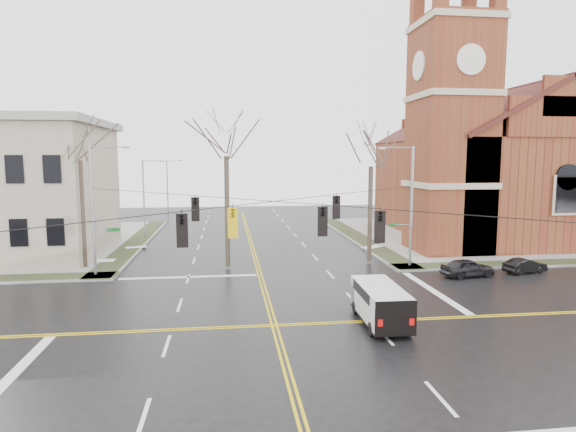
{
  "coord_description": "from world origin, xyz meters",
  "views": [
    {
      "loc": [
        -2.22,
        -22.99,
        8.27
      ],
      "look_at": [
        1.45,
        6.0,
        4.75
      ],
      "focal_mm": 30.0,
      "sensor_mm": 36.0,
      "label": 1
    }
  ],
  "objects": [
    {
      "name": "ground",
      "position": [
        0.0,
        0.0,
        0.0
      ],
      "size": [
        120.0,
        120.0,
        0.0
      ],
      "primitive_type": "plane",
      "color": "black",
      "rests_on": "ground"
    },
    {
      "name": "sidewalks",
      "position": [
        0.0,
        0.0,
        0.08
      ],
      "size": [
        80.0,
        80.0,
        0.17
      ],
      "color": "gray",
      "rests_on": "ground"
    },
    {
      "name": "road_markings",
      "position": [
        0.0,
        0.0,
        0.01
      ],
      "size": [
        100.0,
        100.0,
        0.01
      ],
      "color": "gold",
      "rests_on": "ground"
    },
    {
      "name": "church",
      "position": [
        24.76,
        24.78,
        8.43
      ],
      "size": [
        24.28,
        27.48,
        27.5
      ],
      "color": "maroon",
      "rests_on": "ground"
    },
    {
      "name": "signal_pole_ne",
      "position": [
        11.32,
        11.5,
        4.95
      ],
      "size": [
        2.75,
        0.22,
        9.0
      ],
      "color": "gray",
      "rests_on": "ground"
    },
    {
      "name": "signal_pole_nw",
      "position": [
        -11.32,
        11.5,
        4.95
      ],
      "size": [
        2.75,
        0.22,
        9.0
      ],
      "color": "gray",
      "rests_on": "ground"
    },
    {
      "name": "span_wires",
      "position": [
        0.0,
        0.0,
        6.2
      ],
      "size": [
        23.02,
        23.02,
        0.03
      ],
      "color": "black",
      "rests_on": "ground"
    },
    {
      "name": "traffic_signals",
      "position": [
        -0.0,
        -0.67,
        5.45
      ],
      "size": [
        8.21,
        8.26,
        1.3
      ],
      "color": "black",
      "rests_on": "ground"
    },
    {
      "name": "streetlight_north_a",
      "position": [
        -10.65,
        28.0,
        4.47
      ],
      "size": [
        2.3,
        0.2,
        8.0
      ],
      "color": "gray",
      "rests_on": "ground"
    },
    {
      "name": "streetlight_north_b",
      "position": [
        -10.65,
        48.0,
        4.47
      ],
      "size": [
        2.3,
        0.2,
        8.0
      ],
      "color": "gray",
      "rests_on": "ground"
    },
    {
      "name": "cargo_van",
      "position": [
        5.31,
        -0.18,
        1.13
      ],
      "size": [
        2.11,
        5.08,
        1.91
      ],
      "rotation": [
        0.0,
        0.0,
        -0.03
      ],
      "color": "silver",
      "rests_on": "ground"
    },
    {
      "name": "parked_car_a",
      "position": [
        14.42,
        8.19,
        0.64
      ],
      "size": [
        3.92,
        2.01,
        1.28
      ],
      "primitive_type": "imported",
      "rotation": [
        0.0,
        0.0,
        1.71
      ],
      "color": "black",
      "rests_on": "ground"
    },
    {
      "name": "parked_car_b",
      "position": [
        19.1,
        8.7,
        0.53
      ],
      "size": [
        3.38,
        1.78,
        1.06
      ],
      "primitive_type": "imported",
      "rotation": [
        0.0,
        0.0,
        1.78
      ],
      "color": "black",
      "rests_on": "ground"
    },
    {
      "name": "tree_nw_far",
      "position": [
        -12.94,
        14.12,
        8.66
      ],
      "size": [
        4.0,
        4.0,
        11.97
      ],
      "color": "#393024",
      "rests_on": "ground"
    },
    {
      "name": "tree_nw_near",
      "position": [
        -2.26,
        12.95,
        8.98
      ],
      "size": [
        4.0,
        4.0,
        12.42
      ],
      "color": "#393024",
      "rests_on": "ground"
    },
    {
      "name": "tree_ne",
      "position": [
        8.88,
        13.4,
        8.13
      ],
      "size": [
        4.0,
        4.0,
        11.23
      ],
      "color": "#393024",
      "rests_on": "ground"
    }
  ]
}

